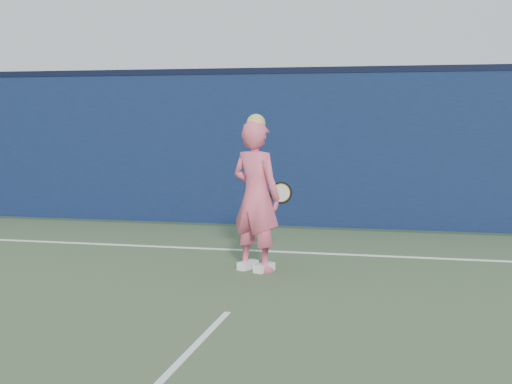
# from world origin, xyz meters

# --- Properties ---
(ground) EXTENTS (80.00, 80.00, 0.00)m
(ground) POSITION_xyz_m (0.00, 0.00, 0.00)
(ground) COLOR #2E4027
(ground) RESTS_ON ground
(backstop_wall) EXTENTS (24.00, 0.40, 2.50)m
(backstop_wall) POSITION_xyz_m (0.00, 6.50, 1.25)
(backstop_wall) COLOR #0C1935
(backstop_wall) RESTS_ON ground
(wall_cap) EXTENTS (24.00, 0.42, 0.10)m
(wall_cap) POSITION_xyz_m (0.00, 6.50, 2.55)
(wall_cap) COLOR black
(wall_cap) RESTS_ON backstop_wall
(player) EXTENTS (0.76, 0.65, 1.84)m
(player) POSITION_xyz_m (-0.15, 2.83, 0.89)
(player) COLOR #E85A78
(player) RESTS_ON ground
(racket) EXTENTS (0.52, 0.12, 0.28)m
(racket) POSITION_xyz_m (0.04, 3.29, 0.87)
(racket) COLOR black
(racket) RESTS_ON ground
(court_lines) EXTENTS (11.00, 12.04, 0.01)m
(court_lines) POSITION_xyz_m (0.00, -0.33, 0.01)
(court_lines) COLOR white
(court_lines) RESTS_ON court_surface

